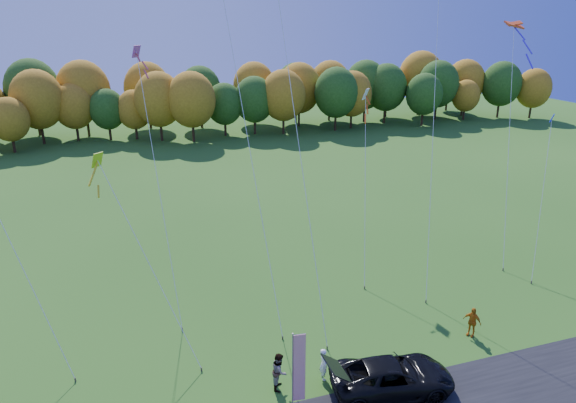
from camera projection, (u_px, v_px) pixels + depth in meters
name	position (u px, v px, depth m)	size (l,w,h in m)	color
ground	(327.00, 379.00, 24.54)	(160.00, 160.00, 0.00)	#265416
tree_line	(182.00, 138.00, 73.73)	(116.00, 12.00, 10.00)	#1E4711
black_suv	(392.00, 377.00, 23.52)	(2.62, 5.68, 1.58)	black
person_tailgate_a	(324.00, 364.00, 24.33)	(0.60, 0.39, 1.64)	white
person_tailgate_b	(280.00, 371.00, 23.71)	(0.89, 0.70, 1.84)	gray
person_east	(472.00, 322.00, 27.66)	(0.99, 0.41, 1.69)	#BE6A11
feather_flag	(298.00, 367.00, 21.24)	(0.57, 0.11, 4.34)	#999999
kite_delta_blue	(238.00, 85.00, 28.15)	(3.07, 11.99, 25.52)	#4C3F33
kite_parafoil_orange	(438.00, 24.00, 32.68)	(8.50, 13.92, 32.23)	#4C3F33
kite_delta_red	(289.00, 68.00, 27.31)	(2.98, 10.50, 22.62)	#4C3F33
kite_parafoil_rainbow	(509.00, 142.00, 36.05)	(5.74, 7.54, 16.44)	#4C3F33
kite_diamond_yellow	(149.00, 263.00, 25.12)	(4.45, 5.69, 10.48)	#4C3F33
kite_diamond_green	(16.00, 254.00, 24.08)	(4.42, 5.47, 11.96)	#4C3F33
kite_diamond_white	(365.00, 186.00, 33.99)	(3.25, 7.01, 12.11)	#4C3F33
kite_diamond_pink	(158.00, 182.00, 29.54)	(1.34, 9.04, 15.12)	#4C3F33
kite_diamond_blue_low	(542.00, 198.00, 33.98)	(3.99, 4.58, 10.46)	#4C3F33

